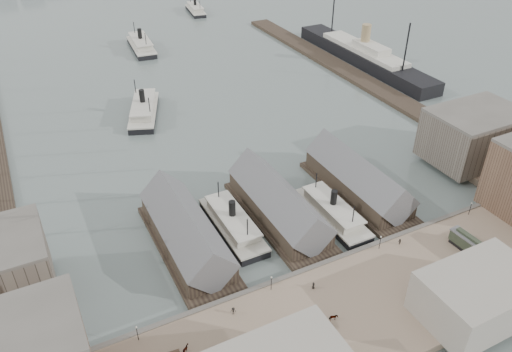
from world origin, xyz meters
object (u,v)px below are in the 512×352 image
ferry_docked_west (233,223)px  ocean_steamer (364,55)px  horse_cart_center (330,320)px  horse_cart_left (183,350)px  tram (470,245)px  horse_cart_right (453,286)px

ferry_docked_west → ocean_steamer: bearing=38.4°
ferry_docked_west → horse_cart_center: 38.72m
horse_cart_left → horse_cart_center: (29.70, -6.71, -0.05)m
horse_cart_left → horse_cart_center: bearing=-97.8°
ferry_docked_west → ocean_steamer: (105.00, 83.36, 1.57)m
ferry_docked_west → tram: size_ratio=2.46×
tram → ferry_docked_west: bearing=139.5°
tram → horse_cart_center: size_ratio=2.27×
horse_cart_center → horse_cart_right: horse_cart_right is taller
tram → horse_cart_center: 42.15m
ocean_steamer → horse_cart_right: size_ratio=18.69×
tram → horse_cart_left: 71.84m
ocean_steamer → horse_cart_center: ocean_steamer is taller
ocean_steamer → horse_cart_right: (-70.82, -126.09, -1.07)m
horse_cart_left → horse_cart_right: (59.38, -10.98, -0.03)m
ferry_docked_west → horse_cart_right: 54.72m
horse_cart_center → ferry_docked_west: bearing=22.1°
horse_cart_center → horse_cart_right: bearing=-82.8°
tram → horse_cart_right: (-12.35, -7.18, -1.21)m
ocean_steamer → horse_cart_center: 157.93m
tram → horse_cart_left: (-71.73, 3.80, -1.18)m
ocean_steamer → tram: size_ratio=8.06×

